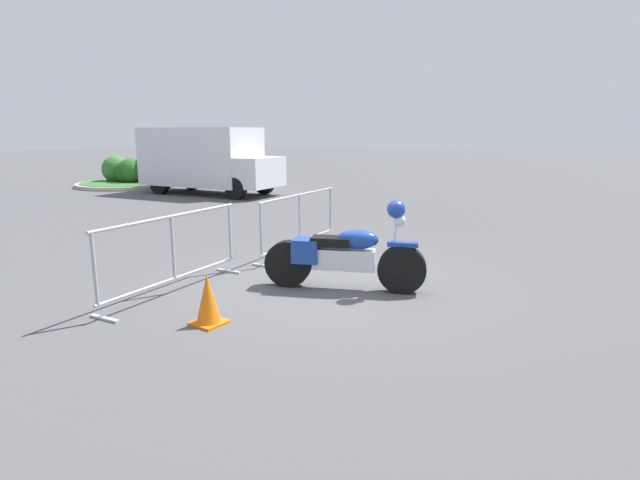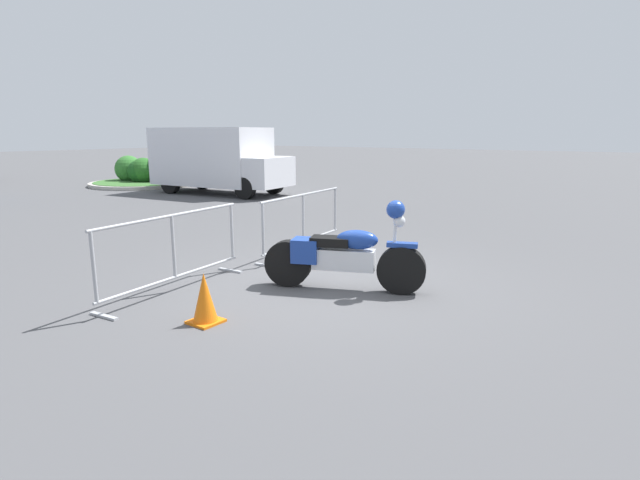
% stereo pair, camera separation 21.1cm
% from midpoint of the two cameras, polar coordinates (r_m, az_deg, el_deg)
% --- Properties ---
extents(ground_plane, '(120.00, 120.00, 0.00)m').
position_cam_midpoint_polar(ground_plane, '(7.19, 0.06, -5.09)').
color(ground_plane, '#4C4C4F').
extents(motorcycle, '(1.05, 2.13, 1.27)m').
position_cam_midpoint_polar(motorcycle, '(6.85, 1.88, -1.77)').
color(motorcycle, black).
rests_on(motorcycle, ground).
extents(crowd_barrier_near, '(2.53, 0.70, 1.07)m').
position_cam_midpoint_polar(crowd_barrier_near, '(6.99, -17.27, -1.38)').
color(crowd_barrier_near, '#9EA0A5').
rests_on(crowd_barrier_near, ground).
extents(crowd_barrier_far, '(2.53, 0.70, 1.07)m').
position_cam_midpoint_polar(crowd_barrier_far, '(8.99, -3.00, 2.08)').
color(crowd_barrier_far, '#9EA0A5').
rests_on(crowd_barrier_far, ground).
extents(delivery_van, '(2.60, 5.21, 2.31)m').
position_cam_midpoint_polar(delivery_van, '(18.25, -13.21, 9.04)').
color(delivery_van, silver).
rests_on(delivery_van, ground).
extents(planter_island, '(4.34, 4.34, 1.23)m').
position_cam_midpoint_polar(planter_island, '(22.21, -20.98, 6.93)').
color(planter_island, '#ADA89E').
rests_on(planter_island, ground).
extents(traffic_cone, '(0.34, 0.34, 0.59)m').
position_cam_midpoint_polar(traffic_cone, '(5.82, -13.71, -6.66)').
color(traffic_cone, orange).
rests_on(traffic_cone, ground).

